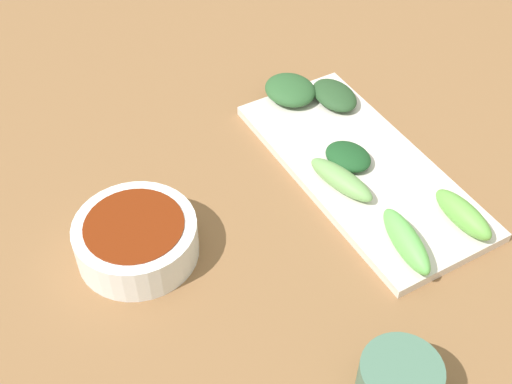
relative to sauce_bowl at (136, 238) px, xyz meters
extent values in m
cube|color=brown|center=(0.15, -0.03, -0.04)|extent=(2.10, 2.10, 0.02)
cylinder|color=white|center=(0.00, 0.00, 0.00)|extent=(0.13, 0.13, 0.04)
cylinder|color=maroon|center=(0.00, 0.00, 0.01)|extent=(0.11, 0.11, 0.03)
cube|color=silver|center=(0.28, -0.02, -0.02)|extent=(0.15, 0.34, 0.01)
ellipsoid|color=#1B4A22|center=(0.27, 0.00, 0.00)|extent=(0.06, 0.07, 0.02)
ellipsoid|color=#294B28|center=(0.33, 0.10, 0.00)|extent=(0.05, 0.07, 0.02)
ellipsoid|color=#70A259|center=(0.24, -0.03, 0.00)|extent=(0.05, 0.10, 0.02)
ellipsoid|color=#67AC46|center=(0.32, -0.15, 0.00)|extent=(0.03, 0.08, 0.03)
ellipsoid|color=#2D592D|center=(0.28, 0.14, 0.00)|extent=(0.08, 0.08, 0.03)
ellipsoid|color=#64B954|center=(0.25, -0.15, 0.00)|extent=(0.04, 0.10, 0.03)
cylinder|color=#4B725D|center=(0.14, -0.28, 0.00)|extent=(0.07, 0.07, 0.05)
camera|label=1|loc=(-0.13, -0.48, 0.56)|focal=48.47mm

